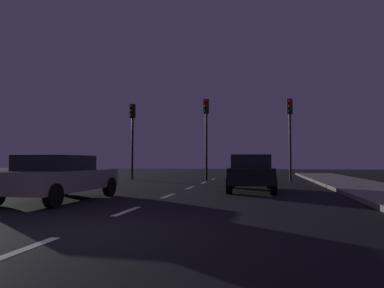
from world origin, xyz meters
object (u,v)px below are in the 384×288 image
(car_stopped_ahead, at_px, (251,172))
(traffic_signal_right, at_px, (290,123))
(traffic_signal_center, at_px, (206,123))
(traffic_signal_left, at_px, (132,127))
(car_adjacent_lane, at_px, (59,177))

(car_stopped_ahead, bearing_deg, traffic_signal_right, 73.81)
(traffic_signal_center, distance_m, car_stopped_ahead, 8.22)
(traffic_signal_left, height_order, traffic_signal_right, traffic_signal_right)
(car_stopped_ahead, distance_m, car_adjacent_lane, 7.31)
(traffic_signal_center, xyz_separation_m, traffic_signal_right, (5.02, -0.00, -0.10))
(traffic_signal_center, bearing_deg, traffic_signal_right, -0.00)
(traffic_signal_right, height_order, car_stopped_ahead, traffic_signal_right)
(traffic_signal_left, bearing_deg, car_stopped_ahead, -42.58)
(traffic_signal_center, xyz_separation_m, car_adjacent_lane, (-2.71, -11.78, -2.81))
(traffic_signal_center, relative_size, car_stopped_ahead, 1.23)
(traffic_signal_right, xyz_separation_m, car_adjacent_lane, (-7.73, -11.78, -2.71))
(traffic_signal_center, distance_m, car_adjacent_lane, 12.41)
(traffic_signal_right, bearing_deg, car_stopped_ahead, -106.19)
(traffic_signal_right, relative_size, car_adjacent_lane, 1.11)
(traffic_signal_left, distance_m, traffic_signal_center, 4.84)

